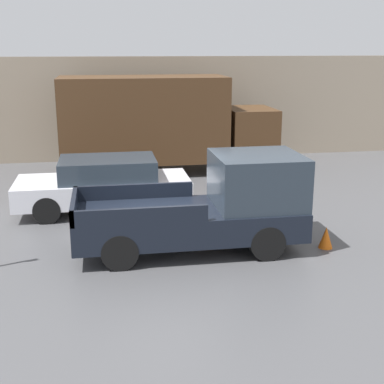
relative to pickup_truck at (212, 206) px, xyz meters
The scene contains 6 objects.
ground_plane 1.62m from the pickup_truck, 147.21° to the left, with size 60.00×60.00×0.00m, color #4C4C4F.
building_wall 10.71m from the pickup_truck, 95.73° to the left, with size 28.00×0.15×4.20m.
pickup_truck is the anchor object (origin of this frame).
car 4.17m from the pickup_truck, 125.63° to the left, with size 4.89×2.01×1.54m.
delivery_truck 8.11m from the pickup_truck, 92.24° to the left, with size 7.92×2.49×3.54m.
traffic_cone 2.79m from the pickup_truck, ahead, with size 0.33×0.33×0.51m.
Camera 1 is at (-1.38, -12.27, 4.61)m, focal length 50.00 mm.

